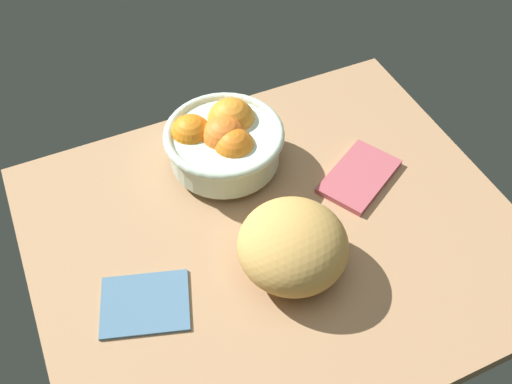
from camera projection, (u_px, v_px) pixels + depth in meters
The scene contains 5 objects.
ground_plane at pixel (276, 237), 96.18cm from camera, with size 77.89×65.17×3.00cm, color #A87F58.
fruit_bowl at pixel (223, 140), 100.71cm from camera, with size 20.80×20.80×10.69cm.
bread_loaf at pixel (293, 246), 86.70cm from camera, with size 16.85×16.74×10.85cm, color tan.
napkin_folded at pixel (359, 176), 102.03cm from camera, with size 14.80×9.03×1.11cm, color #AE4F58.
napkin_spare at pixel (145, 303), 86.12cm from camera, with size 13.05×10.22×0.96cm, color slate.
Camera 1 is at (-26.15, -49.60, 77.07)cm, focal length 40.86 mm.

